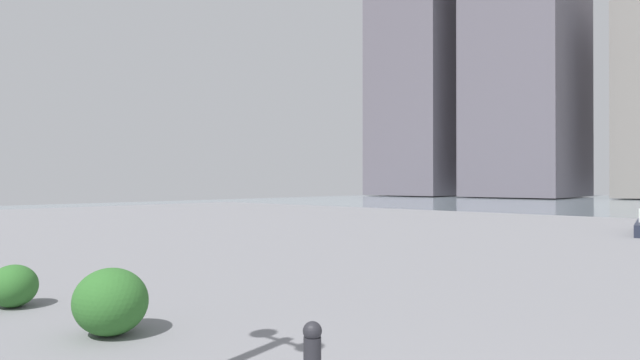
% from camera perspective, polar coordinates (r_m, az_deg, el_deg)
% --- Properties ---
extents(building_annex, '(11.35, 14.56, 33.20)m').
position_cam_1_polar(building_annex, '(69.69, 21.97, 12.09)').
color(building_annex, '#5B5660').
rests_on(building_annex, ground).
extents(building_highrise, '(10.85, 14.08, 33.66)m').
position_cam_1_polar(building_highrise, '(74.71, 11.49, 11.41)').
color(building_highrise, '#5B5660').
rests_on(building_highrise, ground).
extents(shrub_low, '(0.86, 0.77, 0.73)m').
position_cam_1_polar(shrub_low, '(6.18, -22.24, -12.39)').
color(shrub_low, '#2D6628').
rests_on(shrub_low, ground).
extents(shrub_round, '(0.66, 0.60, 0.56)m').
position_cam_1_polar(shrub_round, '(8.09, -30.92, -10.06)').
color(shrub_round, '#2D6628').
rests_on(shrub_round, ground).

